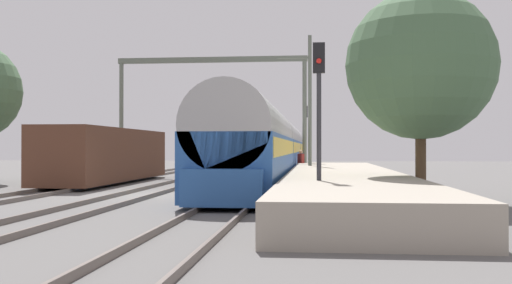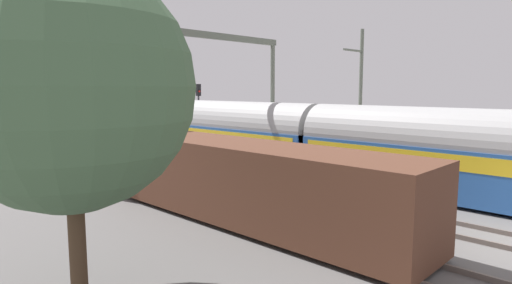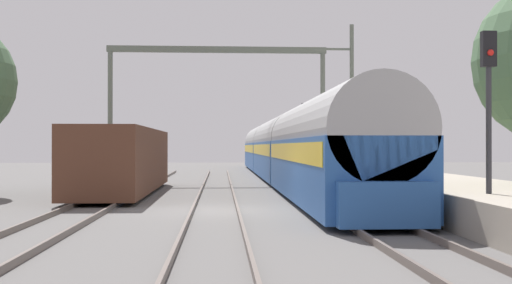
{
  "view_description": "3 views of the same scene",
  "coord_description": "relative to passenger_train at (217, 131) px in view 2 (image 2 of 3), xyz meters",
  "views": [
    {
      "loc": [
        6.82,
        -22.53,
        1.88
      ],
      "look_at": [
        4.13,
        4.06,
        2.13
      ],
      "focal_mm": 41.18,
      "sensor_mm": 36.0,
      "label": 1
    },
    {
      "loc": [
        -14.8,
        -2.84,
        4.79
      ],
      "look_at": [
        -0.3,
        10.98,
        2.29
      ],
      "focal_mm": 30.21,
      "sensor_mm": 36.0,
      "label": 2
    },
    {
      "loc": [
        0.17,
        -20.3,
        2.1
      ],
      "look_at": [
        2.06,
        12.78,
        2.32
      ],
      "focal_mm": 43.68,
      "sensor_mm": 36.0,
      "label": 3
    }
  ],
  "objects": [
    {
      "name": "railway_signal_far",
      "position": [
        1.92,
        4.29,
        1.3
      ],
      "size": [
        0.36,
        0.3,
        5.12
      ],
      "color": "#2D2D33",
      "rests_on": "ground"
    },
    {
      "name": "freight_car",
      "position": [
        -8.25,
        -11.23,
        -0.5
      ],
      "size": [
        2.8,
        13.0,
        2.7
      ],
      "color": "#563323",
      "rests_on": "ground"
    },
    {
      "name": "passenger_train",
      "position": [
        0.0,
        0.0,
        0.0
      ],
      "size": [
        2.93,
        49.2,
        3.82
      ],
      "color": "#28569E",
      "rests_on": "ground"
    },
    {
      "name": "catenary_gantry",
      "position": [
        -4.13,
        -3.17,
        3.67
      ],
      "size": [
        12.65,
        0.28,
        7.86
      ],
      "color": "#60695C",
      "rests_on": "ground"
    },
    {
      "name": "tree_west_background",
      "position": [
        -15.13,
        -12.7,
        2.84
      ],
      "size": [
        5.23,
        5.23,
        7.44
      ],
      "color": "#4C3826",
      "rests_on": "ground"
    },
    {
      "name": "catenary_pole_east_mid",
      "position": [
        2.35,
        -9.31,
        2.18
      ],
      "size": [
        1.9,
        0.2,
        8.0
      ],
      "color": "#60695C",
      "rests_on": "ground"
    },
    {
      "name": "person_crossing",
      "position": [
        1.79,
        -4.24,
        -0.94
      ],
      "size": [
        0.45,
        0.46,
        1.73
      ],
      "rotation": [
        0.0,
        0.0,
        5.44
      ],
      "color": "#393939",
      "rests_on": "ground"
    }
  ]
}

